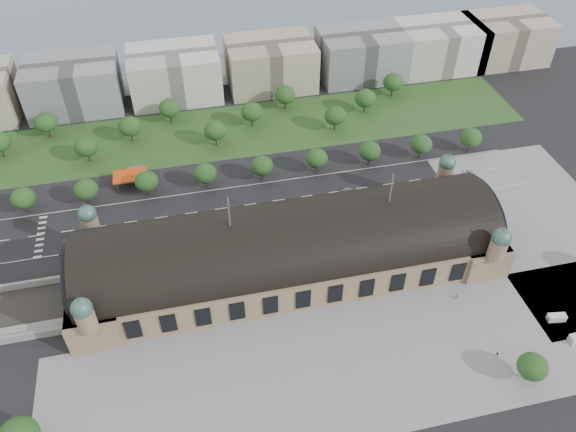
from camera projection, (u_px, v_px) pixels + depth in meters
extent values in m
plane|color=black|center=(290.00, 268.00, 203.69)|extent=(900.00, 900.00, 0.00)
cube|color=#967B5D|center=(290.00, 257.00, 199.66)|extent=(150.00, 40.00, 12.00)
cube|color=#967B5D|center=(96.00, 289.00, 188.76)|extent=(16.00, 43.00, 12.00)
cube|color=#967B5D|center=(463.00, 228.00, 210.55)|extent=(16.00, 43.00, 12.00)
cylinder|color=black|center=(290.00, 245.00, 195.62)|extent=(144.00, 37.60, 37.60)
cylinder|color=black|center=(71.00, 276.00, 182.40)|extent=(1.20, 32.00, 32.00)
cylinder|color=black|center=(483.00, 210.00, 206.14)|extent=(1.20, 32.00, 32.00)
cylinder|color=#967B5D|center=(91.00, 225.00, 197.19)|extent=(6.00, 6.00, 8.00)
sphere|color=#41695F|center=(87.00, 214.00, 193.49)|extent=(6.40, 6.40, 6.40)
cone|color=#41695F|center=(84.00, 205.00, 190.79)|extent=(1.00, 1.00, 2.50)
cylinder|color=#967B5D|center=(445.00, 174.00, 218.98)|extent=(6.00, 6.00, 8.00)
sphere|color=#41695F|center=(448.00, 163.00, 215.28)|extent=(6.40, 6.40, 6.40)
cone|color=#41695F|center=(450.00, 154.00, 212.59)|extent=(1.00, 1.00, 2.50)
cylinder|color=#967B5D|center=(86.00, 320.00, 166.88)|extent=(6.00, 6.00, 8.00)
sphere|color=#41695F|center=(82.00, 308.00, 163.17)|extent=(6.40, 6.40, 6.40)
cone|color=#41695F|center=(78.00, 299.00, 160.48)|extent=(1.00, 1.00, 2.50)
cylinder|color=#967B5D|center=(497.00, 249.00, 188.67)|extent=(6.00, 6.00, 8.00)
sphere|color=#41695F|center=(502.00, 237.00, 184.97)|extent=(6.40, 6.40, 6.40)
cone|color=#41695F|center=(505.00, 228.00, 182.27)|extent=(1.00, 1.00, 2.50)
cylinder|color=#59595B|center=(229.00, 212.00, 179.24)|extent=(0.50, 0.50, 12.00)
cylinder|color=#59595B|center=(391.00, 188.00, 188.19)|extent=(0.50, 0.50, 12.00)
cube|color=gray|center=(353.00, 366.00, 173.56)|extent=(190.00, 48.00, 0.12)
cube|color=gray|center=(545.00, 226.00, 220.44)|extent=(56.00, 100.00, 0.12)
cube|color=black|center=(221.00, 209.00, 227.86)|extent=(260.00, 26.00, 0.10)
cube|color=#2C4D1F|center=(216.00, 133.00, 268.37)|extent=(300.00, 45.00, 0.10)
cube|color=#D4420C|center=(130.00, 176.00, 236.33)|extent=(14.00, 9.00, 0.70)
cube|color=#59595B|center=(136.00, 172.00, 243.07)|extent=(7.00, 5.00, 3.20)
cylinder|color=#59595B|center=(118.00, 178.00, 239.43)|extent=(0.50, 0.50, 4.40)
cylinder|color=#59595B|center=(144.00, 174.00, 241.22)|extent=(0.50, 0.50, 4.40)
cylinder|color=#59595B|center=(118.00, 187.00, 234.81)|extent=(0.50, 0.50, 4.40)
cylinder|color=#59595B|center=(144.00, 183.00, 236.60)|extent=(0.50, 0.50, 4.40)
cube|color=gray|center=(74.00, 85.00, 278.59)|extent=(45.00, 32.00, 24.00)
cube|color=silver|center=(175.00, 74.00, 286.72)|extent=(45.00, 32.00, 24.00)
cube|color=#BAAC92|center=(271.00, 64.00, 294.85)|extent=(45.00, 32.00, 24.00)
cube|color=gray|center=(361.00, 54.00, 302.99)|extent=(45.00, 32.00, 24.00)
cube|color=silver|center=(439.00, 46.00, 310.30)|extent=(45.00, 32.00, 24.00)
cube|color=#BAAC92|center=(505.00, 39.00, 316.81)|extent=(45.00, 32.00, 24.00)
cylinder|color=#2D2116|center=(27.00, 208.00, 224.88)|extent=(0.70, 0.70, 4.32)
ellipsoid|color=#214518|center=(23.00, 198.00, 221.32)|extent=(9.60, 9.60, 8.16)
cylinder|color=#2D2116|center=(89.00, 200.00, 228.78)|extent=(0.70, 0.70, 4.32)
ellipsoid|color=#214518|center=(86.00, 190.00, 225.23)|extent=(9.60, 9.60, 8.16)
cylinder|color=#2D2116|center=(149.00, 191.00, 232.68)|extent=(0.70, 0.70, 4.32)
ellipsoid|color=#214518|center=(147.00, 181.00, 229.13)|extent=(9.60, 9.60, 8.16)
cylinder|color=#2D2116|center=(206.00, 183.00, 236.59)|extent=(0.70, 0.70, 4.32)
ellipsoid|color=#214518|center=(205.00, 173.00, 233.03)|extent=(9.60, 9.60, 8.16)
cylinder|color=#2D2116|center=(262.00, 176.00, 240.49)|extent=(0.70, 0.70, 4.32)
ellipsoid|color=#214518|center=(262.00, 166.00, 236.94)|extent=(9.60, 9.60, 8.16)
cylinder|color=#2D2116|center=(316.00, 168.00, 244.39)|extent=(0.70, 0.70, 4.32)
ellipsoid|color=#214518|center=(317.00, 158.00, 240.84)|extent=(9.60, 9.60, 8.16)
cylinder|color=#2D2116|center=(369.00, 161.00, 248.29)|extent=(0.70, 0.70, 4.32)
ellipsoid|color=#214518|center=(370.00, 151.00, 244.74)|extent=(9.60, 9.60, 8.16)
cylinder|color=#2D2116|center=(419.00, 154.00, 252.20)|extent=(0.70, 0.70, 4.32)
ellipsoid|color=#214518|center=(421.00, 144.00, 248.64)|extent=(9.60, 9.60, 8.16)
cylinder|color=#2D2116|center=(469.00, 147.00, 256.10)|extent=(0.70, 0.70, 4.32)
ellipsoid|color=#214518|center=(471.00, 137.00, 252.55)|extent=(9.60, 9.60, 8.16)
cylinder|color=#2D2116|center=(3.00, 153.00, 252.63)|extent=(0.70, 0.70, 4.68)
cylinder|color=#2D2116|center=(49.00, 133.00, 264.38)|extent=(0.70, 0.70, 4.68)
ellipsoid|color=#214518|center=(46.00, 122.00, 260.53)|extent=(10.40, 10.40, 8.84)
cylinder|color=#2D2116|center=(89.00, 157.00, 250.15)|extent=(0.70, 0.70, 4.68)
ellipsoid|color=#214518|center=(86.00, 146.00, 246.30)|extent=(10.40, 10.40, 8.84)
cylinder|color=#2D2116|center=(132.00, 137.00, 261.90)|extent=(0.70, 0.70, 4.68)
ellipsoid|color=#214518|center=(130.00, 126.00, 258.05)|extent=(10.40, 10.40, 8.84)
cylinder|color=#2D2116|center=(171.00, 118.00, 273.65)|extent=(0.70, 0.70, 4.68)
ellipsoid|color=#214518|center=(170.00, 108.00, 269.80)|extent=(10.40, 10.40, 8.84)
cylinder|color=#2D2116|center=(216.00, 141.00, 259.42)|extent=(0.70, 0.70, 4.68)
ellipsoid|color=#214518|center=(215.00, 130.00, 255.57)|extent=(10.40, 10.40, 8.84)
cylinder|color=#2D2116|center=(252.00, 122.00, 271.17)|extent=(0.70, 0.70, 4.68)
ellipsoid|color=#214518|center=(252.00, 112.00, 267.32)|extent=(10.40, 10.40, 8.84)
cylinder|color=#2D2116|center=(285.00, 105.00, 282.92)|extent=(0.70, 0.70, 4.68)
ellipsoid|color=#214518|center=(285.00, 95.00, 279.07)|extent=(10.40, 10.40, 8.84)
cylinder|color=#2D2116|center=(335.00, 126.00, 268.68)|extent=(0.70, 0.70, 4.68)
ellipsoid|color=#214518|center=(335.00, 116.00, 264.84)|extent=(10.40, 10.40, 8.84)
cylinder|color=#2D2116|center=(364.00, 108.00, 280.44)|extent=(0.70, 0.70, 4.68)
ellipsoid|color=#214518|center=(365.00, 98.00, 276.59)|extent=(10.40, 10.40, 8.84)
cylinder|color=#2D2116|center=(392.00, 92.00, 292.19)|extent=(0.70, 0.70, 4.68)
ellipsoid|color=#214518|center=(393.00, 82.00, 288.34)|extent=(10.40, 10.40, 8.84)
cylinder|color=#2D2116|center=(528.00, 376.00, 168.82)|extent=(0.70, 0.70, 3.96)
ellipsoid|color=#214518|center=(533.00, 367.00, 165.56)|extent=(9.00, 9.00, 7.65)
imported|color=black|center=(103.00, 230.00, 217.40)|extent=(5.66, 3.05, 1.51)
imported|color=#181D43|center=(328.00, 209.00, 226.71)|extent=(3.96, 1.70, 1.33)
imported|color=#575A5E|center=(347.00, 190.00, 235.39)|extent=(5.11, 2.38, 1.62)
imported|color=silver|center=(468.00, 172.00, 244.58)|extent=(5.16, 2.45, 1.42)
imported|color=black|center=(65.00, 254.00, 208.26)|extent=(4.44, 3.12, 1.39)
imported|color=maroon|center=(120.00, 252.00, 208.59)|extent=(5.92, 4.55, 1.50)
imported|color=#172143|center=(130.00, 251.00, 209.23)|extent=(5.30, 4.22, 1.44)
imported|color=#52545A|center=(179.00, 236.00, 215.07)|extent=(4.59, 3.49, 1.46)
imported|color=silver|center=(176.00, 242.00, 212.88)|extent=(4.29, 2.84, 1.34)
imported|color=gray|center=(176.00, 236.00, 214.87)|extent=(6.00, 5.60, 1.57)
imported|color=black|center=(216.00, 231.00, 217.42)|extent=(4.95, 3.54, 1.33)
imported|color=red|center=(272.00, 212.00, 223.52)|extent=(13.33, 3.41, 3.69)
imported|color=silver|center=(282.00, 212.00, 224.14)|extent=(10.96, 3.22, 3.01)
imported|color=#BDB6AF|center=(312.00, 211.00, 224.71)|extent=(10.68, 3.36, 2.93)
cube|color=silver|center=(557.00, 318.00, 185.68)|extent=(6.22, 3.22, 2.57)
cube|color=silver|center=(550.00, 319.00, 185.83)|extent=(1.89, 2.39, 1.78)
cube|color=silver|center=(572.00, 341.00, 179.28)|extent=(1.93, 2.58, 2.06)
imported|color=gray|center=(456.00, 297.00, 192.48)|extent=(1.09, 0.87, 1.96)
imported|color=gray|center=(497.00, 354.00, 175.75)|extent=(0.74, 1.11, 1.59)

